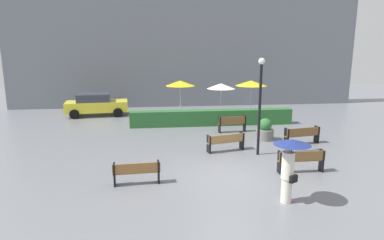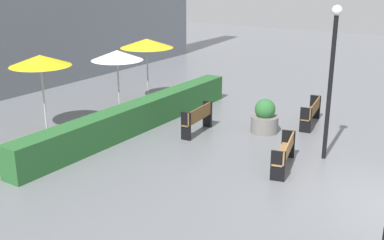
% 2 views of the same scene
% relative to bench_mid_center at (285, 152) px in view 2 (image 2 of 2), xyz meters
% --- Properties ---
extents(bench_mid_center, '(1.82, 0.78, 0.80)m').
position_rel_bench_mid_center_xyz_m(bench_mid_center, '(0.00, 0.00, 0.00)').
color(bench_mid_center, '#9E7242').
rests_on(bench_mid_center, ground).
extents(bench_far_right, '(1.86, 0.67, 0.84)m').
position_rel_bench_mid_center_xyz_m(bench_far_right, '(3.99, 0.70, 0.02)').
color(bench_far_right, brown).
rests_on(bench_far_right, ground).
extents(bench_back_row, '(1.62, 0.46, 0.91)m').
position_rel_bench_mid_center_xyz_m(bench_back_row, '(1.12, 3.48, 0.06)').
color(bench_back_row, brown).
rests_on(bench_back_row, ground).
extents(planter_pot, '(0.89, 0.89, 1.12)m').
position_rel_bench_mid_center_xyz_m(planter_pot, '(2.43, 1.73, 0.00)').
color(planter_pot, slate).
rests_on(planter_pot, ground).
extents(lamp_post, '(0.28, 0.28, 4.25)m').
position_rel_bench_mid_center_xyz_m(lamp_post, '(1.31, -0.65, 2.10)').
color(lamp_post, black).
rests_on(lamp_post, ground).
extents(patio_umbrella_yellow, '(1.95, 1.95, 2.54)m').
position_rel_bench_mid_center_xyz_m(patio_umbrella_yellow, '(-1.46, 7.77, 1.88)').
color(patio_umbrella_yellow, silver).
rests_on(patio_umbrella_yellow, ground).
extents(patio_umbrella_white, '(1.84, 1.84, 2.42)m').
position_rel_bench_mid_center_xyz_m(patio_umbrella_white, '(1.13, 6.87, 1.76)').
color(patio_umbrella_white, silver).
rests_on(patio_umbrella_white, ground).
extents(patio_umbrella_yellow_far, '(2.07, 2.07, 2.54)m').
position_rel_bench_mid_center_xyz_m(patio_umbrella_yellow_far, '(3.25, 7.24, 1.88)').
color(patio_umbrella_yellow_far, silver).
rests_on(patio_umbrella_yellow_far, ground).
extents(hedge_strip, '(9.98, 0.70, 0.95)m').
position_rel_bench_mid_center_xyz_m(hedge_strip, '(0.29, 5.34, -0.00)').
color(hedge_strip, '#28602D').
rests_on(hedge_strip, ground).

